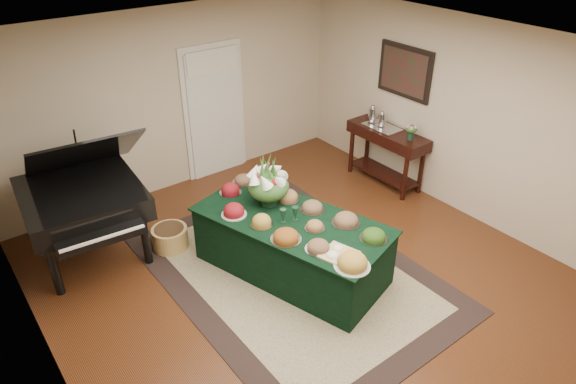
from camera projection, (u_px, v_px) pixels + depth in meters
ground at (303, 277)px, 6.17m from camera, size 6.00×6.00×0.00m
area_rug at (292, 273)px, 6.23m from camera, size 2.71×3.79×0.01m
kitchen_doorway at (215, 113)px, 8.00m from camera, size 1.05×0.07×2.10m
buffet_table at (292, 245)px, 6.10m from camera, size 1.69×2.50×0.75m
food_platters at (296, 218)px, 5.85m from camera, size 1.26×2.45×0.12m
cutting_board at (338, 252)px, 5.32m from camera, size 0.42×0.42×0.10m
green_goblets at (289, 215)px, 5.83m from camera, size 0.21×0.12×0.18m
floral_centerpiece at (268, 182)px, 6.05m from camera, size 0.51×0.51×0.51m
grand_piano at (83, 197)px, 6.16m from camera, size 1.58×1.74×1.68m
wicker_basket at (170, 238)px, 6.62m from camera, size 0.46×0.46×0.29m
mahogany_sideboard at (387, 142)px, 7.86m from camera, size 0.45×1.34×0.89m
tea_service at (378, 118)px, 7.85m from camera, size 0.34×0.58×0.30m
pink_bouquet at (411, 129)px, 7.38m from camera, size 0.19×0.19×0.24m
wall_painting at (405, 72)px, 7.43m from camera, size 0.05×0.95×0.75m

